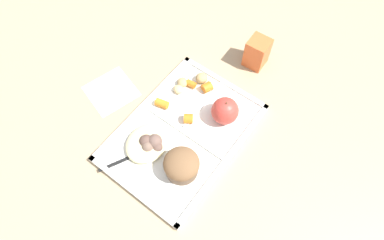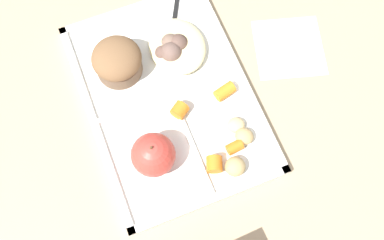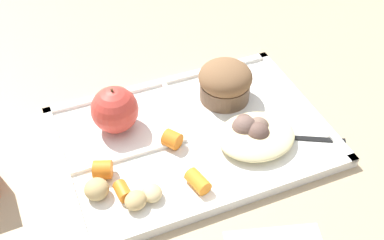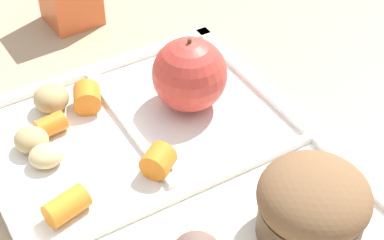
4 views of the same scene
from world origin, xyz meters
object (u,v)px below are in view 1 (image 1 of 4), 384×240
object	(u,v)px
green_apple	(225,111)
milk_carton	(257,53)
lunch_tray	(183,133)
plastic_fork	(130,157)
bran_muffin	(182,165)

from	to	relation	value
green_apple	milk_carton	world-z (taller)	milk_carton
lunch_tray	plastic_fork	xyz separation A→B (m)	(0.13, -0.06, 0.01)
lunch_tray	plastic_fork	size ratio (longest dim) A/B	3.04
plastic_fork	milk_carton	distance (m)	0.45
green_apple	plastic_fork	bearing A→B (deg)	-27.66
lunch_tray	green_apple	xyz separation A→B (m)	(-0.10, 0.06, 0.04)
bran_muffin	milk_carton	distance (m)	0.39
plastic_fork	milk_carton	bearing A→B (deg)	168.94
plastic_fork	green_apple	bearing A→B (deg)	152.34
lunch_tray	bran_muffin	distance (m)	0.11
bran_muffin	plastic_fork	bearing A→B (deg)	-67.02
lunch_tray	milk_carton	xyz separation A→B (m)	(-0.31, 0.03, 0.04)
plastic_fork	milk_carton	xyz separation A→B (m)	(-0.44, 0.09, 0.03)
milk_carton	bran_muffin	bearing A→B (deg)	2.72
bran_muffin	green_apple	bearing A→B (deg)	180.00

